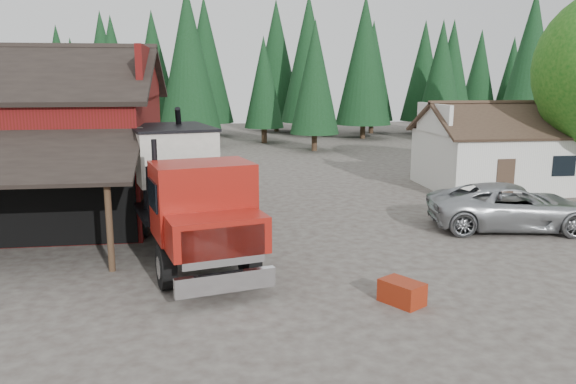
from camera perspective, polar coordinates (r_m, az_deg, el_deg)
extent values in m
plane|color=#403732|center=(16.05, 1.76, -9.53)|extent=(120.00, 120.00, 0.00)
cube|color=#601012|center=(26.34, -26.72, 3.13)|extent=(12.00, 10.00, 5.00)
cube|color=black|center=(28.52, -25.78, 10.82)|extent=(12.80, 5.53, 2.35)
cube|color=#601012|center=(24.88, -13.99, 11.68)|extent=(0.25, 7.00, 2.00)
cylinder|color=#382619|center=(17.66, -17.68, -3.35)|extent=(0.20, 0.20, 2.80)
cube|color=silver|center=(32.14, 21.00, 3.07)|extent=(8.00, 6.00, 3.00)
cube|color=#38281E|center=(30.62, 22.66, 6.81)|extent=(8.60, 3.42, 1.80)
cube|color=#38281E|center=(33.23, 20.02, 7.29)|extent=(8.60, 3.42, 1.80)
cube|color=silver|center=(30.16, 14.59, 7.26)|extent=(0.20, 4.20, 1.50)
cube|color=silver|center=(34.06, 27.20, 6.81)|extent=(0.20, 4.20, 1.50)
cube|color=#38281E|center=(28.88, 21.21, 1.18)|extent=(0.90, 0.06, 2.00)
cube|color=black|center=(30.37, 26.23, 2.39)|extent=(1.20, 0.06, 1.00)
cylinder|color=#382619|center=(45.85, 2.69, 5.20)|extent=(0.44, 0.44, 1.60)
cone|color=#113315|center=(45.59, 2.75, 11.59)|extent=(3.96, 3.96, 9.00)
cylinder|color=#382619|center=(47.88, 22.87, 4.58)|extent=(0.44, 0.44, 1.60)
cone|color=#113315|center=(47.64, 23.45, 11.88)|extent=(4.84, 4.84, 11.00)
cylinder|color=#382619|center=(49.03, -9.82, 5.45)|extent=(0.44, 0.44, 1.60)
cone|color=#113315|center=(48.81, -10.09, 13.18)|extent=(5.28, 5.28, 12.00)
cylinder|color=black|center=(16.02, -12.28, -7.45)|extent=(0.69, 1.32, 1.26)
cylinder|color=black|center=(16.55, -3.98, -6.58)|extent=(0.69, 1.32, 1.26)
cylinder|color=black|center=(21.26, -14.84, -2.88)|extent=(0.69, 1.32, 1.26)
cylinder|color=black|center=(21.67, -8.51, -2.35)|extent=(0.69, 1.32, 1.26)
cylinder|color=black|center=(22.82, -15.36, -1.94)|extent=(0.69, 1.32, 1.26)
cylinder|color=black|center=(23.19, -9.44, -1.47)|extent=(0.69, 1.32, 1.26)
cube|color=black|center=(19.57, -10.71, -2.53)|extent=(3.57, 9.89, 0.46)
cube|color=silver|center=(14.61, -6.34, -9.11)|extent=(2.61, 0.83, 0.52)
cube|color=silver|center=(14.43, -6.55, -5.53)|extent=(2.15, 0.63, 1.03)
cube|color=maroon|center=(15.02, -7.27, -4.19)|extent=(2.86, 2.06, 0.98)
cube|color=maroon|center=(16.28, -8.67, -0.72)|extent=(3.14, 2.55, 2.12)
cube|color=black|center=(15.33, -7.91, -0.13)|extent=(2.36, 0.66, 1.03)
cylinder|color=black|center=(16.95, -13.32, 1.75)|extent=(0.19, 0.19, 2.07)
cube|color=black|center=(17.38, -9.54, -0.17)|extent=(2.76, 0.80, 1.84)
cube|color=black|center=(21.04, -11.61, -0.73)|extent=(4.43, 7.16, 0.18)
cube|color=beige|center=(20.76, -11.80, 3.86)|extent=(3.47, 4.31, 1.84)
cone|color=beige|center=(20.93, -11.67, 0.75)|extent=(3.05, 3.05, 0.80)
cube|color=black|center=(20.66, -11.90, 6.45)|extent=(3.60, 4.45, 0.09)
cylinder|color=black|center=(22.47, -10.80, 4.17)|extent=(0.26, 2.54, 3.50)
cube|color=maroon|center=(23.55, -14.52, 1.22)|extent=(0.89, 1.06, 0.52)
cylinder|color=silver|center=(17.64, -4.92, -4.29)|extent=(0.90, 1.27, 0.64)
imported|color=#A5A9AD|center=(23.41, 21.83, -1.40)|extent=(6.76, 4.01, 1.76)
cube|color=maroon|center=(15.08, 11.50, -9.95)|extent=(1.18, 1.30, 0.60)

